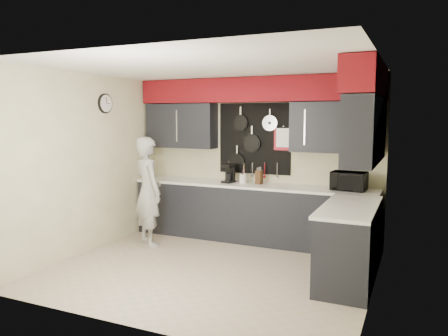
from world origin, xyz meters
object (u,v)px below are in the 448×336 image
at_px(microwave, 349,181).
at_px(knife_block, 259,177).
at_px(coffee_maker, 229,173).
at_px(person, 148,191).
at_px(utensil_crock, 243,179).

xyz_separation_m(microwave, knife_block, (-1.38, 0.03, -0.03)).
relative_size(knife_block, coffee_maker, 0.70).
bearing_deg(person, microwave, -130.31).
bearing_deg(knife_block, coffee_maker, -167.24).
bearing_deg(person, utensil_crock, -110.72).
distance_m(microwave, person, 3.00).
bearing_deg(coffee_maker, microwave, 13.08).
relative_size(microwave, knife_block, 2.29).
xyz_separation_m(coffee_maker, person, (-0.97, -0.88, -0.24)).
xyz_separation_m(microwave, coffee_maker, (-1.89, 0.00, 0.02)).
bearing_deg(coffee_maker, utensil_crock, 18.15).
relative_size(microwave, person, 0.29).
xyz_separation_m(knife_block, utensil_crock, (-0.27, -0.01, -0.03)).
height_order(utensil_crock, coffee_maker, coffee_maker).
distance_m(microwave, knife_block, 1.39).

